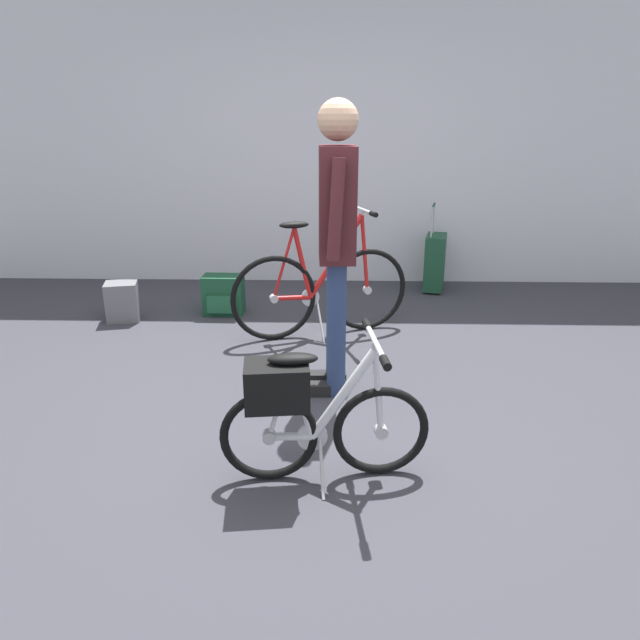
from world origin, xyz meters
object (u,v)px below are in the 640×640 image
at_px(folding_bike_foreground, 308,411).
at_px(display_bike_left, 321,289).
at_px(handbag_on_floor, 223,295).
at_px(rolling_suitcase, 435,262).
at_px(backpack_on_floor, 123,301).
at_px(visitor_near_wall, 336,233).

relative_size(folding_bike_foreground, display_bike_left, 0.72).
bearing_deg(handbag_on_floor, display_bike_left, -29.08).
relative_size(rolling_suitcase, backpack_on_floor, 2.61).
distance_m(visitor_near_wall, backpack_on_floor, 2.29).
distance_m(display_bike_left, backpack_on_floor, 1.69).
bearing_deg(rolling_suitcase, folding_bike_foreground, -109.04).
bearing_deg(display_bike_left, folding_bike_foreground, -90.38).
distance_m(folding_bike_foreground, backpack_on_floor, 2.72).
bearing_deg(visitor_near_wall, handbag_on_floor, 123.99).
bearing_deg(rolling_suitcase, visitor_near_wall, -113.63).
height_order(rolling_suitcase, handbag_on_floor, rolling_suitcase).
xyz_separation_m(display_bike_left, rolling_suitcase, (1.06, 1.24, -0.08)).
bearing_deg(handbag_on_floor, visitor_near_wall, -56.01).
bearing_deg(visitor_near_wall, backpack_on_floor, 144.79).
distance_m(folding_bike_foreground, handbag_on_floor, 2.49).
bearing_deg(backpack_on_floor, display_bike_left, -10.23).
relative_size(backpack_on_floor, handbag_on_floor, 0.94).
distance_m(visitor_near_wall, rolling_suitcase, 2.47).
bearing_deg(backpack_on_floor, handbag_on_floor, 12.08).
bearing_deg(backpack_on_floor, folding_bike_foreground, -52.95).
bearing_deg(folding_bike_foreground, visitor_near_wall, 82.70).
xyz_separation_m(rolling_suitcase, handbag_on_floor, (-1.90, -0.77, -0.12)).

